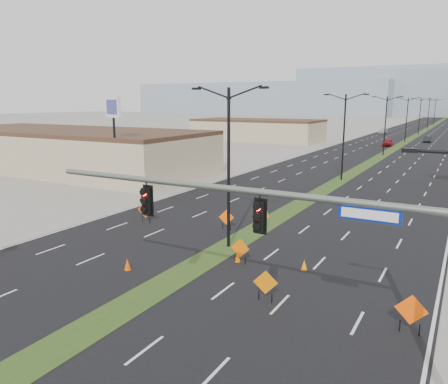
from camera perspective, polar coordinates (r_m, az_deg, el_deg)
The scene contains 28 objects.
ground at distance 19.50m, azimuth -17.42°, elevation -16.88°, with size 600.00×600.00×0.00m, color gray.
road_surface at distance 112.58m, azimuth 22.79°, elevation 6.16°, with size 25.00×400.00×0.02m, color black.
median_strip at distance 112.58m, azimuth 22.79°, elevation 6.16°, with size 2.00×400.00×0.04m, color #254117.
building_sw_near at distance 63.66m, azimuth -19.75°, elevation 5.04°, with size 40.00×16.00×5.00m, color #BFAF88.
building_sw_far at distance 106.60m, azimuth 4.40°, elevation 7.98°, with size 30.00×14.00×4.50m, color #BFAF88.
mesa_west at distance 320.32m, azimuth 4.91°, elevation 12.03°, with size 180.00×50.00×22.00m, color #8496A4.
mesa_backdrop at distance 334.29m, azimuth 22.45°, elevation 12.05°, with size 140.00×50.00×32.00m, color #8496A4.
signal_mast at distance 14.79m, azimuth 11.17°, elevation -5.70°, with size 16.30×0.60×8.00m.
streetlight_0 at distance 27.01m, azimuth 0.61°, elevation 3.76°, with size 5.15×0.24×10.02m.
streetlight_1 at distance 53.18m, azimuth 15.38°, elevation 7.28°, with size 5.15×0.24×10.02m.
streetlight_2 at distance 80.58m, azimuth 20.32°, elevation 8.35°, with size 5.15×0.24×10.02m.
streetlight_3 at distance 108.29m, azimuth 22.76°, elevation 8.86°, with size 5.15×0.24×10.02m.
streetlight_4 at distance 136.12m, azimuth 24.20°, elevation 9.15°, with size 5.15×0.24×10.02m.
streetlight_5 at distance 164.01m, azimuth 25.16°, elevation 9.34°, with size 5.15×0.24×10.02m.
streetlight_6 at distance 191.93m, azimuth 25.84°, elevation 9.47°, with size 5.15×0.24×10.02m.
car_left at distance 97.84m, azimuth 20.59°, elevation 6.09°, with size 1.87×4.65×1.59m, color maroon.
car_mid at distance 110.88m, azimuth 25.02°, elevation 6.25°, with size 1.42×4.07×1.34m, color black.
car_far at distance 134.87m, azimuth 20.05°, elevation 7.45°, with size 2.06×5.06×1.47m, color #A7ABB1.
construction_sign_1 at distance 33.92m, azimuth -10.20°, elevation -2.38°, with size 1.25×0.34×1.70m.
construction_sign_2 at distance 31.74m, azimuth 0.31°, elevation -3.43°, with size 1.06×0.41×1.48m.
construction_sign_3 at distance 25.22m, azimuth 2.12°, elevation -7.47°, with size 1.12×0.13×1.49m.
construction_sign_4 at distance 20.75m, azimuth 5.44°, elevation -11.82°, with size 1.10×0.39×1.52m.
construction_sign_5 at distance 19.47m, azimuth 23.25°, elevation -14.12°, with size 1.26×0.07×1.68m.
cone_0 at distance 25.03m, azimuth -12.50°, elevation -9.23°, with size 0.39×0.39×0.66m, color #D64E04.
cone_1 at distance 25.65m, azimuth 1.75°, elevation -8.46°, with size 0.38×0.38×0.63m, color #D85B04.
cone_2 at distance 24.89m, azimuth 10.43°, elevation -9.36°, with size 0.35×0.35×0.58m, color orange.
cone_3 at distance 35.12m, azimuth 5.66°, elevation -2.93°, with size 0.37×0.37×0.62m, color #FF6705.
pole_sign_west at distance 46.55m, azimuth -14.26°, elevation 9.83°, with size 3.03×1.57×9.67m.
Camera 1 is at (12.84, -11.46, 9.17)m, focal length 35.00 mm.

